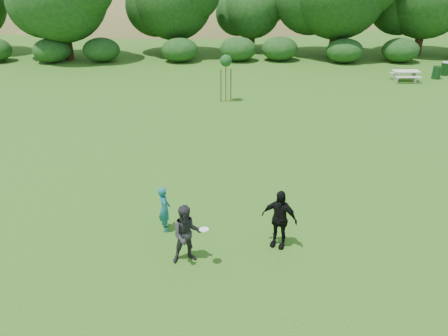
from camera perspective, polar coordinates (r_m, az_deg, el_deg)
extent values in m
plane|color=#19470C|center=(13.81, 0.17, -9.58)|extent=(120.00, 120.00, 0.00)
imported|color=#175E69|center=(14.08, -7.79, -5.31)|extent=(0.52, 0.65, 1.55)
imported|color=#29292B|center=(12.57, -4.87, -8.62)|extent=(1.00, 0.85, 1.82)
imported|color=black|center=(13.23, 7.21, -6.60)|extent=(1.20, 0.91, 1.90)
cylinder|color=#143719|center=(35.90, 26.02, 11.14)|extent=(0.60, 0.60, 0.90)
cylinder|color=white|center=(12.17, -2.63, -8.03)|extent=(0.27, 0.27, 0.04)
cylinder|color=#3E2C18|center=(26.77, 0.25, 11.23)|extent=(0.05, 0.05, 2.50)
sphere|color=#1B4B1A|center=(26.49, 0.25, 13.85)|extent=(0.70, 0.70, 0.70)
cylinder|color=#3D2B17|center=(26.83, -0.41, 10.71)|extent=(0.06, 0.06, 2.00)
cylinder|color=#3C2A17|center=(26.84, 0.90, 10.72)|extent=(0.06, 0.06, 2.00)
cube|color=silver|center=(34.17, 22.70, 11.58)|extent=(1.80, 0.75, 0.08)
cube|color=beige|center=(34.00, 21.56, 11.05)|extent=(0.10, 0.70, 0.68)
cube|color=#ABAA9F|center=(34.51, 23.60, 10.90)|extent=(0.10, 0.70, 0.68)
cube|color=beige|center=(33.69, 22.99, 10.86)|extent=(1.80, 0.28, 0.06)
cube|color=#B4B3A6|center=(34.77, 22.26, 11.40)|extent=(1.80, 0.28, 0.06)
cylinder|color=#123313|center=(37.29, 26.89, 11.43)|extent=(0.60, 0.60, 0.90)
ellipsoid|color=#979797|center=(37.19, 27.05, 12.17)|extent=(0.60, 0.60, 0.20)
ellipsoid|color=olive|center=(87.30, -17.63, 11.34)|extent=(110.00, 70.00, 44.00)
ellipsoid|color=olive|center=(88.52, 12.65, 10.63)|extent=(100.00, 64.00, 52.00)
ellipsoid|color=olive|center=(71.17, -4.76, 13.00)|extent=(80.00, 50.00, 28.00)
ellipsoid|color=olive|center=(78.75, 22.40, 13.28)|extent=(60.00, 44.00, 24.00)
cylinder|color=#3A2616|center=(40.84, -19.78, 15.34)|extent=(0.73, 0.73, 3.15)
cylinder|color=#3A2616|center=(40.96, -6.37, 16.41)|extent=(0.68, 0.68, 2.80)
sphere|color=#194214|center=(40.57, -6.60, 20.95)|extent=(6.73, 6.73, 6.73)
cylinder|color=#3A2616|center=(42.92, 3.64, 16.58)|extent=(0.60, 0.60, 2.27)
sphere|color=#194214|center=(42.59, 3.75, 20.01)|extent=(5.22, 5.22, 5.22)
cylinder|color=#3A2616|center=(41.05, 14.18, 16.21)|extent=(0.76, 0.76, 3.32)
cylinder|color=#3A2616|center=(44.65, 24.18, 15.30)|extent=(0.71, 0.71, 2.97)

